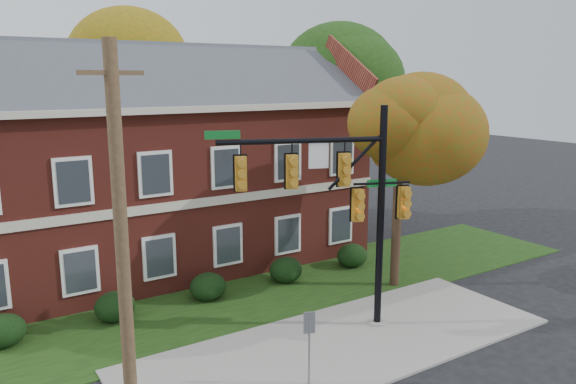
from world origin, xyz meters
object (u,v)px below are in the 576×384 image
hedge_center (208,287)px  hedge_far_right (352,256)px  hedge_left (115,307)px  tree_far_rear (126,67)px  hedge_far_left (2,331)px  traffic_signal (342,195)px  hedge_right (286,270)px  apartment_building (154,154)px  tree_near_right (407,120)px  tree_right_rear (346,81)px  sign_post (309,336)px  utility_pole (122,249)px

hedge_center → hedge_far_right: bearing=0.0°
hedge_left → tree_far_rear: size_ratio=0.12×
hedge_far_left → traffic_signal: size_ratio=0.19×
hedge_right → hedge_far_right: same height
hedge_far_left → hedge_far_right: size_ratio=1.00×
apartment_building → hedge_left: 7.73m
tree_near_right → tree_right_rear: (4.09, 8.95, 1.45)m
hedge_left → hedge_far_right: bearing=0.0°
hedge_far_right → sign_post: sign_post is taller
hedge_far_right → tree_right_rear: 10.66m
hedge_far_left → utility_pole: bearing=-73.3°
hedge_center → utility_pole: (-5.00, -6.68, 4.08)m
hedge_far_left → hedge_far_right: 14.00m
apartment_building → hedge_far_right: size_ratio=13.43×
hedge_far_left → hedge_center: same height
utility_pole → traffic_signal: bearing=5.7°
tree_near_right → traffic_signal: 5.40m
tree_far_rear → utility_pole: tree_far_rear is taller
hedge_far_left → traffic_signal: traffic_signal is taller
hedge_far_right → utility_pole: bearing=-150.9°
traffic_signal → hedge_far_right: bearing=67.3°
utility_pole → sign_post: size_ratio=4.19×
apartment_building → hedge_far_left: bearing=-143.1°
apartment_building → tree_far_rear: bearing=80.3°
hedge_center → hedge_right: size_ratio=1.00×
hedge_far_left → hedge_right: same height
hedge_center → tree_far_rear: size_ratio=0.12×
hedge_far_left → tree_near_right: (14.22, -2.83, 6.14)m
hedge_right → tree_right_rear: (7.81, 6.11, 7.60)m
hedge_far_left → tree_right_rear: bearing=18.5°
apartment_building → utility_pole: (-5.00, -11.94, -0.38)m
utility_pole → apartment_building: bearing=58.7°
hedge_center → hedge_far_right: same height
hedge_center → hedge_far_left: bearing=180.0°
tree_right_rear → traffic_signal: (-8.71, -10.85, -3.51)m
hedge_center → tree_near_right: tree_near_right is taller
hedge_center → tree_far_rear: tree_far_rear is taller
hedge_center → hedge_far_right: (7.00, 0.00, 0.00)m
hedge_center → utility_pole: utility_pole is taller
tree_right_rear → sign_post: size_ratio=4.89×
tree_near_right → utility_pole: bearing=-162.5°
apartment_building → tree_right_rear: (11.31, 0.86, 3.13)m
hedge_far_left → sign_post: 9.81m
tree_right_rear → utility_pole: (-16.31, -12.79, -3.52)m
tree_near_right → hedge_left: bearing=165.2°
hedge_left → hedge_far_right: 10.50m
hedge_far_right → sign_post: size_ratio=0.65×
sign_post → utility_pole: bearing=-163.8°
hedge_center → hedge_right: bearing=0.0°
traffic_signal → hedge_right: bearing=99.5°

